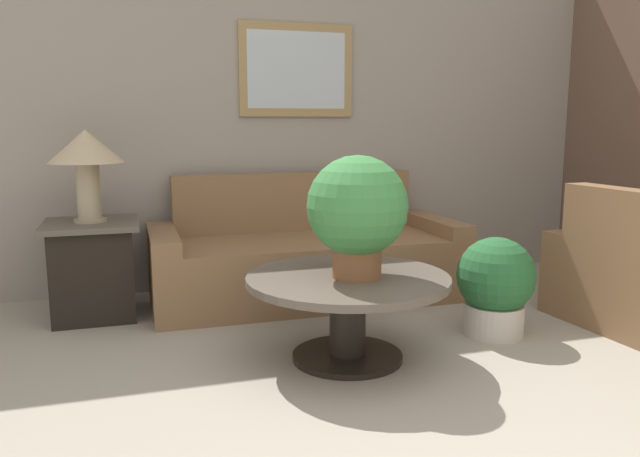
{
  "coord_description": "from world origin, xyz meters",
  "views": [
    {
      "loc": [
        -1.25,
        -1.59,
        1.25
      ],
      "look_at": [
        -0.12,
        2.05,
        0.59
      ],
      "focal_mm": 35.0,
      "sensor_mm": 36.0,
      "label": 1
    }
  ],
  "objects_px": {
    "coffee_table": "(348,299)",
    "table_lamp": "(86,154)",
    "side_table": "(93,269)",
    "potted_plant_on_table": "(357,210)",
    "couch_main": "(306,258)",
    "potted_plant_floor": "(495,284)"
  },
  "relations": [
    {
      "from": "couch_main",
      "to": "table_lamp",
      "type": "relative_size",
      "value": 3.74
    },
    {
      "from": "couch_main",
      "to": "coffee_table",
      "type": "relative_size",
      "value": 2.03
    },
    {
      "from": "coffee_table",
      "to": "couch_main",
      "type": "bearing_deg",
      "value": 84.23
    },
    {
      "from": "coffee_table",
      "to": "table_lamp",
      "type": "height_order",
      "value": "table_lamp"
    },
    {
      "from": "potted_plant_on_table",
      "to": "potted_plant_floor",
      "type": "distance_m",
      "value": 1.06
    },
    {
      "from": "coffee_table",
      "to": "potted_plant_floor",
      "type": "relative_size",
      "value": 1.82
    },
    {
      "from": "couch_main",
      "to": "table_lamp",
      "type": "distance_m",
      "value": 1.62
    },
    {
      "from": "potted_plant_on_table",
      "to": "potted_plant_floor",
      "type": "bearing_deg",
      "value": 9.09
    },
    {
      "from": "potted_plant_on_table",
      "to": "side_table",
      "type": "bearing_deg",
      "value": 137.54
    },
    {
      "from": "coffee_table",
      "to": "table_lamp",
      "type": "bearing_deg",
      "value": 137.86
    },
    {
      "from": "couch_main",
      "to": "side_table",
      "type": "bearing_deg",
      "value": -178.64
    },
    {
      "from": "coffee_table",
      "to": "side_table",
      "type": "distance_m",
      "value": 1.76
    },
    {
      "from": "table_lamp",
      "to": "potted_plant_on_table",
      "type": "distance_m",
      "value": 1.83
    },
    {
      "from": "coffee_table",
      "to": "table_lamp",
      "type": "xyz_separation_m",
      "value": [
        -1.31,
        1.18,
        0.72
      ]
    },
    {
      "from": "potted_plant_floor",
      "to": "coffee_table",
      "type": "bearing_deg",
      "value": -173.73
    },
    {
      "from": "table_lamp",
      "to": "potted_plant_on_table",
      "type": "height_order",
      "value": "table_lamp"
    },
    {
      "from": "couch_main",
      "to": "table_lamp",
      "type": "xyz_separation_m",
      "value": [
        -1.43,
        -0.03,
        0.77
      ]
    },
    {
      "from": "coffee_table",
      "to": "side_table",
      "type": "height_order",
      "value": "side_table"
    },
    {
      "from": "coffee_table",
      "to": "potted_plant_on_table",
      "type": "xyz_separation_m",
      "value": [
        0.03,
        -0.04,
        0.47
      ]
    },
    {
      "from": "couch_main",
      "to": "side_table",
      "type": "xyz_separation_m",
      "value": [
        -1.43,
        -0.03,
        0.03
      ]
    },
    {
      "from": "coffee_table",
      "to": "table_lamp",
      "type": "distance_m",
      "value": 1.9
    },
    {
      "from": "side_table",
      "to": "table_lamp",
      "type": "xyz_separation_m",
      "value": [
        0.0,
        0.0,
        0.73
      ]
    }
  ]
}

